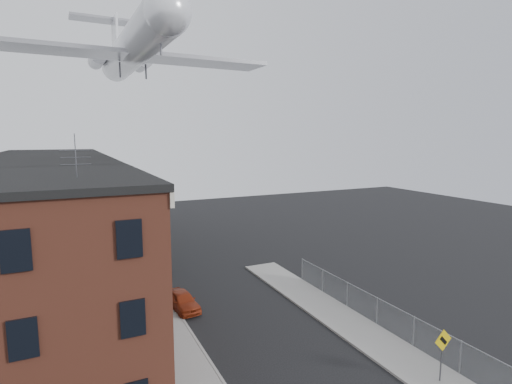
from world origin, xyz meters
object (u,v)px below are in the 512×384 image
Objects in this scene: car_near at (182,300)px; airplane at (133,49)px; utility_pole at (138,231)px; warning_sign at (442,347)px; car_far at (145,227)px; street_tree at (126,222)px; car_mid at (157,265)px.

car_near is 23.23m from airplane.
utility_pole is 17.14m from airplane.
warning_sign is at bearing -62.98° from car_near.
warning_sign is at bearing -76.53° from car_far.
car_far is at bearing 78.36° from airplane.
street_tree reaches higher than warning_sign.
car_near is at bearing -87.02° from airplane.
car_far is at bearing 70.15° from street_tree.
airplane reaches higher than car_near.
street_tree is at bearing 88.11° from utility_pole.
warning_sign is 0.69× the size of car_far.
street_tree is 1.28× the size of car_far.
utility_pole is 5.56m from car_mid.
airplane reaches higher than car_mid.
car_mid is 0.97× the size of car_far.
warning_sign reaches higher than car_mid.
airplane is at bearing -66.98° from street_tree.
car_near is at bearing 123.79° from warning_sign.
car_far is at bearing 79.00° from utility_pole.
car_far is (3.80, 19.54, -4.08)m from utility_pole.
street_tree is 7.41m from car_mid.
utility_pole reaches higher than car_near.
car_mid is (0.00, 8.55, -0.00)m from car_near.
warning_sign is at bearing -69.42° from street_tree.
utility_pole is at bearing 103.98° from car_near.
utility_pole is at bearing -125.31° from car_mid.
car_near is 0.94× the size of car_far.
warning_sign is at bearing -59.52° from utility_pole.
car_mid is at bearing 83.22° from car_near.
utility_pole is 20.32m from car_far.
airplane is (-2.47, -11.98, 19.41)m from car_far.
utility_pole is at bearing -91.89° from street_tree.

